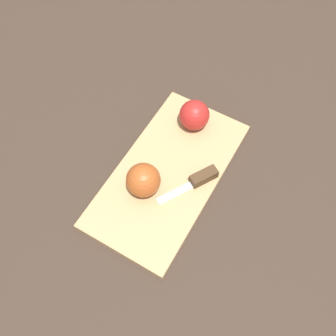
{
  "coord_description": "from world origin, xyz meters",
  "views": [
    {
      "loc": [
        0.31,
        0.25,
        0.74
      ],
      "look_at": [
        0.0,
        0.0,
        0.03
      ],
      "focal_mm": 42.0,
      "sensor_mm": 36.0,
      "label": 1
    }
  ],
  "objects": [
    {
      "name": "ground_plane",
      "position": [
        0.0,
        0.0,
        0.0
      ],
      "size": [
        4.0,
        4.0,
        0.0
      ],
      "primitive_type": "plane",
      "color": "#38281E"
    },
    {
      "name": "knife",
      "position": [
        -0.03,
        0.06,
        0.03
      ],
      "size": [
        0.14,
        0.07,
        0.02
      ],
      "rotation": [
        0.0,
        0.0,
        -0.38
      ],
      "color": "silver",
      "rests_on": "cutting_board"
    },
    {
      "name": "apple_half_left",
      "position": [
        -0.13,
        -0.03,
        0.05
      ],
      "size": [
        0.07,
        0.07,
        0.07
      ],
      "rotation": [
        0.0,
        0.0,
        3.25
      ],
      "color": "red",
      "rests_on": "cutting_board"
    },
    {
      "name": "apple_half_right",
      "position": [
        0.06,
        -0.02,
        0.05
      ],
      "size": [
        0.07,
        0.07,
        0.07
      ],
      "rotation": [
        0.0,
        0.0,
        4.27
      ],
      "color": "#AD4C1E",
      "rests_on": "cutting_board"
    },
    {
      "name": "cutting_board",
      "position": [
        0.0,
        0.0,
        0.01
      ],
      "size": [
        0.42,
        0.26,
        0.01
      ],
      "color": "tan",
      "rests_on": "ground_plane"
    }
  ]
}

